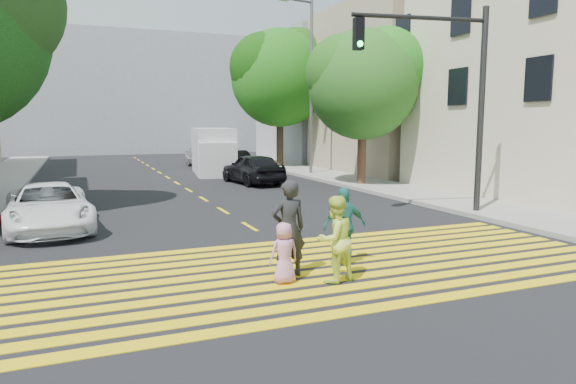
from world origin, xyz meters
TOP-DOWN VIEW (x-y plane):
  - ground at (0.00, 0.00)m, footprint 120.00×120.00m
  - sidewalk_right at (8.50, 15.00)m, footprint 3.00×60.00m
  - crosswalk at (0.00, 1.28)m, footprint 13.40×5.30m
  - lane_line at (0.00, 22.50)m, footprint 0.12×34.40m
  - building_right_cream at (15.00, 8.00)m, footprint 10.00×10.00m
  - building_right_tan at (15.00, 19.00)m, footprint 10.00×10.00m
  - building_right_grey at (15.00, 30.00)m, footprint 10.00×10.00m
  - backdrop_block at (0.00, 48.00)m, footprint 30.00×8.00m
  - tree_right_near at (8.06, 13.25)m, footprint 7.07×6.87m
  - tree_right_far at (8.25, 24.52)m, footprint 7.54×6.99m
  - pedestrian_man at (-0.81, 0.99)m, footprint 0.71×0.47m
  - pedestrian_woman at (-0.13, 0.33)m, footprint 0.93×0.80m
  - pedestrian_child at (-1.05, 0.61)m, footprint 0.60×0.41m
  - pedestrian_extra at (0.64, 1.36)m, footprint 1.01×0.47m
  - white_sedan at (-5.42, 7.65)m, footprint 2.57×4.94m
  - dark_car_near at (3.49, 16.27)m, footprint 2.34×4.72m
  - silver_car at (3.66, 29.43)m, footprint 2.58×4.88m
  - dark_car_parked at (5.27, 24.77)m, footprint 1.71×3.83m
  - white_van at (2.92, 21.99)m, footprint 2.92×6.03m
  - traffic_signal at (6.37, 5.26)m, footprint 4.52×1.01m
  - street_lamp at (7.77, 19.01)m, footprint 2.25×0.65m

SIDE VIEW (x-z plane):
  - ground at x=0.00m, z-range 0.00..0.00m
  - lane_line at x=0.00m, z-range 0.00..0.01m
  - crosswalk at x=0.00m, z-range 0.00..0.01m
  - sidewalk_right at x=8.50m, z-range 0.00..0.15m
  - pedestrian_child at x=-1.05m, z-range 0.00..1.18m
  - dark_car_parked at x=5.27m, z-range 0.00..1.22m
  - white_sedan at x=-5.42m, z-range 0.00..1.33m
  - silver_car at x=3.66m, z-range 0.00..1.35m
  - dark_car_near at x=3.49m, z-range 0.00..1.54m
  - pedestrian_woman at x=-0.13m, z-range 0.00..1.67m
  - pedestrian_extra at x=0.64m, z-range 0.00..1.67m
  - pedestrian_man at x=-0.81m, z-range 0.00..1.93m
  - white_van at x=2.92m, z-range -0.07..2.66m
  - traffic_signal at x=6.37m, z-range 0.98..7.67m
  - building_right_cream at x=15.00m, z-range 0.00..10.00m
  - building_right_tan at x=15.00m, z-range 0.00..10.00m
  - building_right_grey at x=15.00m, z-range 0.00..10.00m
  - tree_right_near at x=8.06m, z-range 1.33..8.86m
  - street_lamp at x=7.77m, z-range 0.74..10.71m
  - backdrop_block at x=0.00m, z-range 0.00..12.00m
  - tree_right_far at x=8.25m, z-range 1.66..11.10m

